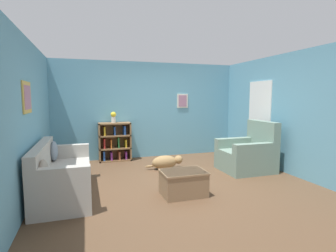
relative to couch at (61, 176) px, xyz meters
name	(u,v)px	position (x,y,z in m)	size (l,w,h in m)	color
ground_plane	(174,180)	(2.08, 0.20, -0.33)	(14.00, 14.00, 0.00)	brown
wall_back	(148,110)	(2.08, 2.45, 0.97)	(5.60, 0.13, 2.60)	#609EB7
wall_left	(29,118)	(-0.47, 0.20, 0.97)	(0.13, 5.00, 2.60)	#609EB7
wall_right	(281,113)	(4.63, 0.22, 0.97)	(0.16, 5.00, 2.60)	#609EB7
couch	(61,176)	(0.00, 0.00, 0.00)	(0.84, 1.93, 0.89)	#ADA89E
bookshelf	(115,142)	(1.14, 2.23, 0.15)	(0.82, 0.35, 1.00)	olive
recliner_chair	(248,154)	(3.91, 0.37, 0.04)	(1.07, 0.96, 1.11)	gray
coffee_table	(183,182)	(1.97, -0.60, -0.11)	(0.74, 0.55, 0.42)	#846647
dog	(166,162)	(2.17, 1.04, -0.17)	(0.89, 0.28, 0.32)	#9E7A4C
vase	(113,117)	(1.12, 2.21, 0.83)	(0.14, 0.14, 0.28)	silver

